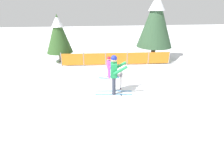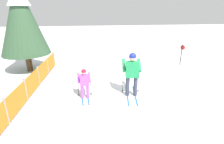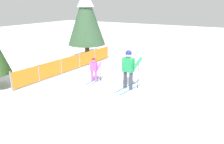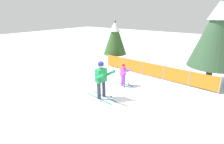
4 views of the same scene
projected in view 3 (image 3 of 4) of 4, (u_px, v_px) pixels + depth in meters
The scene contains 5 objects.
ground_plane at pixel (134, 89), 9.76m from camera, with size 60.00×60.00×0.00m, color white.
skier_adult at pixel (129, 66), 9.52m from camera, with size 1.70×0.81×1.77m.
skier_child at pixel (94, 68), 10.51m from camera, with size 1.15×0.56×1.21m.
safety_fence at pixel (71, 63), 12.23m from camera, with size 7.26×0.51×0.92m.
conifer_near at pixel (86, 16), 14.38m from camera, with size 2.50×2.50×4.65m.
Camera 3 is at (-8.32, -3.74, 3.69)m, focal length 35.00 mm.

